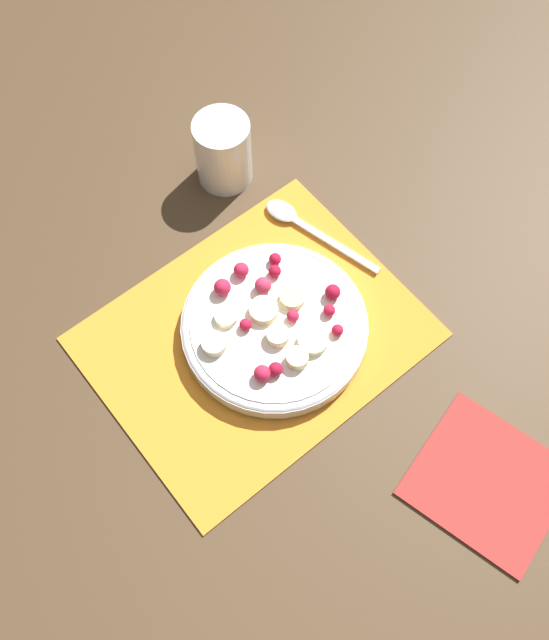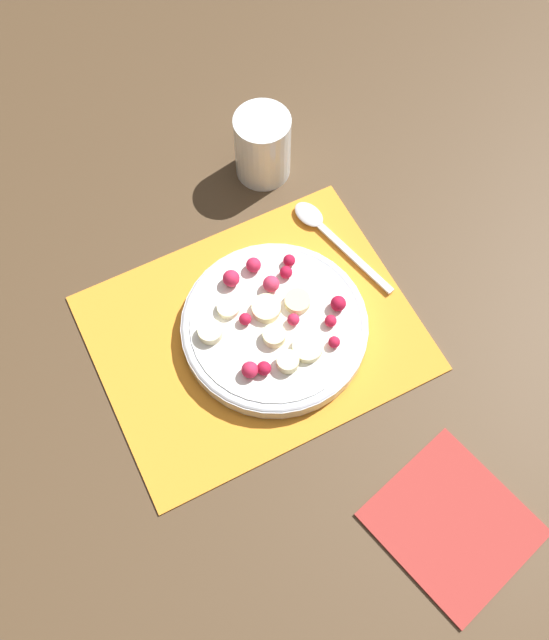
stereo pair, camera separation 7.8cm
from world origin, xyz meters
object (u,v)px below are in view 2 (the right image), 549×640
Objects in this scene: drinking_glass at (263,146)px; napkin at (453,523)px; spoon at (323,228)px; fruit_bowl at (274,325)px.

napkin is at bearing -93.19° from drinking_glass.
drinking_glass is (-0.02, 0.13, 0.04)m from spoon.
napkin is (0.07, -0.29, -0.02)m from fruit_bowl.
drinking_glass is at bearing 86.81° from napkin.
drinking_glass is 0.53m from napkin.
napkin is (-0.03, -0.52, -0.05)m from drinking_glass.
spoon is at bearing 39.79° from fruit_bowl.
fruit_bowl is 0.30m from napkin.
napkin is (-0.05, -0.40, -0.01)m from spoon.
spoon is 0.13m from drinking_glass.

